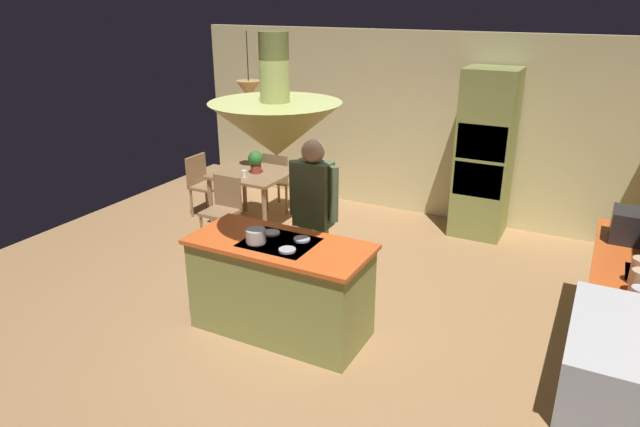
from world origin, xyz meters
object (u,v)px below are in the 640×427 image
Objects in this scene: oven_tower at (485,154)px; canister_sugar at (640,283)px; dining_table at (253,180)px; cup_on_table at (244,174)px; canister_flour at (639,297)px; chair_by_back_wall at (279,177)px; chair_facing_island at (223,206)px; kitchen_island at (281,287)px; chair_at_corner at (203,181)px; cooking_pot_on_cooktop at (256,236)px; microwave_on_counter at (640,227)px; person_at_island at (314,212)px; potted_plant_on_table at (256,161)px; canister_tea at (640,272)px.

canister_sugar is (1.74, -2.84, -0.07)m from oven_tower.
dining_table is 10.82× the size of cup_on_table.
oven_tower is 15.28× the size of canister_flour.
chair_by_back_wall is 6.14× the size of canister_flour.
oven_tower is 2.49× the size of chair_facing_island.
kitchen_island is 2.22m from chair_facing_island.
kitchen_island is at bearing -129.30° from chair_at_corner.
chair_at_corner is 4.83× the size of cooking_pot_on_cooktop.
microwave_on_counter reaches higher than dining_table.
person_at_island is 2.96m from microwave_on_counter.
person_at_island is 1.96× the size of chair_at_corner.
canister_flour is (4.54, -2.55, 0.48)m from chair_by_back_wall.
microwave_on_counter is 2.56× the size of cooking_pot_on_cooktop.
person_at_island is 1.96× the size of chair_facing_island.
dining_table is 5.41× the size of cooking_pot_on_cooktop.
potted_plant_on_table is (-1.64, 1.44, -0.06)m from person_at_island.
chair_at_corner is at bearing -180.00° from dining_table.
dining_table is at bearing 161.56° from canister_tea.
canister_flour is (4.54, -1.20, 0.48)m from chair_facing_island.
cup_on_table is 4.54m from microwave_on_counter.
cooking_pot_on_cooktop is at bearing -56.39° from potted_plant_on_table.
dining_table is 0.88m from chair_at_corner.
potted_plant_on_table is at bearing 84.81° from chair_facing_island.
dining_table is 0.69m from chair_facing_island.
person_at_island is 2.19m from potted_plant_on_table.
canister_flour is 0.79× the size of cooking_pot_on_cooktop.
cup_on_table is 2.52m from cooking_pot_on_cooktop.
oven_tower is 2.49× the size of chair_at_corner.
oven_tower is at bearing 121.52° from canister_sugar.
cooking_pot_on_cooktop is (-0.16, -0.13, 0.53)m from kitchen_island.
canister_tea is (2.84, -0.06, 0.04)m from person_at_island.
oven_tower is at bearing -170.52° from chair_by_back_wall.
person_at_island is 3.71× the size of microwave_on_counter.
oven_tower is 12.02× the size of cooking_pot_on_cooktop.
cooking_pot_on_cooktop is (1.54, -1.55, 0.49)m from chair_facing_island.
chair_facing_island is at bearing -127.98° from chair_at_corner.
oven_tower is 3.48m from canister_flour.
cooking_pot_on_cooktop reaches higher than kitchen_island.
oven_tower is 2.97m from potted_plant_on_table.
chair_facing_island is 6.14× the size of canister_flour.
canister_sugar is 3.05m from cooking_pot_on_cooktop.
canister_tea reaches higher than cooking_pot_on_cooktop.
canister_flour is at bearing 4.55° from kitchen_island.
cup_on_table is 4.81m from canister_flour.
potted_plant_on_table is 4.85m from canister_flour.
canister_sugar is at bearing -4.92° from person_at_island.
cooking_pot_on_cooktop is at bearing -101.75° from person_at_island.
dining_table is 4.60m from microwave_on_counter.
cup_on_table is (0.89, -0.23, 0.30)m from chair_at_corner.
person_at_island is 9.49× the size of cooking_pot_on_cooktop.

